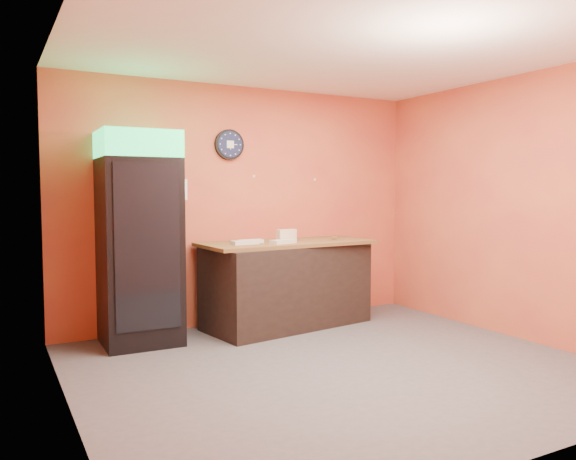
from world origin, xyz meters
TOP-DOWN VIEW (x-y plane):
  - floor at (0.00, 0.00)m, footprint 4.50×4.50m
  - back_wall at (0.00, 2.00)m, footprint 4.50×0.02m
  - left_wall at (-2.25, 0.00)m, footprint 0.02×4.00m
  - right_wall at (2.25, 0.00)m, footprint 0.02×4.00m
  - ceiling at (0.00, 0.00)m, footprint 4.50×4.00m
  - beverage_cooler at (-1.36, 1.60)m, footprint 0.77×0.79m
  - prep_counter at (0.33, 1.58)m, footprint 2.01×1.12m
  - wall_clock at (-0.22, 1.97)m, footprint 0.35×0.06m
  - wall_phone at (-0.82, 1.95)m, footprint 0.13×0.11m
  - butcher_paper at (0.33, 1.58)m, footprint 2.06×0.97m
  - sub_roll_stack at (0.28, 1.50)m, footprint 0.24×0.11m
  - wrapped_sandwich_left at (-0.26, 1.46)m, footprint 0.31×0.15m
  - wrapped_sandwich_mid at (0.16, 1.35)m, footprint 0.33×0.20m
  - wrapped_sandwich_right at (-0.13, 1.59)m, footprint 0.28×0.11m
  - kitchen_tool at (0.29, 1.62)m, footprint 0.06×0.06m

SIDE VIEW (x-z plane):
  - floor at x=0.00m, z-range 0.00..0.00m
  - prep_counter at x=0.33m, z-range 0.00..0.95m
  - butcher_paper at x=0.33m, z-range 0.95..0.99m
  - wrapped_sandwich_right at x=-0.13m, z-range 0.99..1.03m
  - wrapped_sandwich_left at x=-0.26m, z-range 0.99..1.03m
  - wrapped_sandwich_mid at x=0.16m, z-range 0.99..1.03m
  - kitchen_tool at x=0.29m, z-range 0.99..1.05m
  - beverage_cooler at x=-1.36m, z-range -0.02..2.15m
  - sub_roll_stack at x=0.28m, z-range 0.99..1.14m
  - back_wall at x=0.00m, z-range 0.00..2.80m
  - left_wall at x=-2.25m, z-range 0.00..2.80m
  - right_wall at x=2.25m, z-range 0.00..2.80m
  - wall_phone at x=-0.82m, z-range 1.47..1.71m
  - wall_clock at x=-0.22m, z-range 1.94..2.29m
  - ceiling at x=0.00m, z-range 2.79..2.81m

